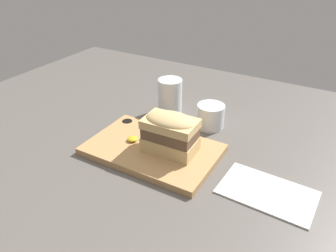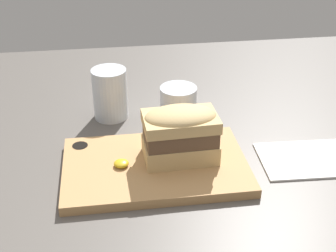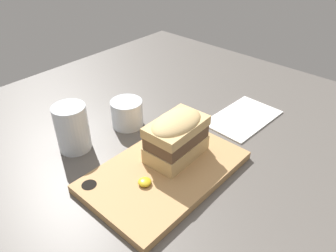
{
  "view_description": "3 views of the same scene",
  "coord_description": "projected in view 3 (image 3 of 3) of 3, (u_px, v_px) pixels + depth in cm",
  "views": [
    {
      "loc": [
        43.93,
        -66.22,
        52.61
      ],
      "look_at": [
        7.22,
        -2.5,
        10.04
      ],
      "focal_mm": 35.0,
      "sensor_mm": 36.0,
      "label": 1
    },
    {
      "loc": [
        -4.02,
        -77.57,
        53.93
      ],
      "look_at": [
        6.44,
        -3.6,
        10.84
      ],
      "focal_mm": 50.0,
      "sensor_mm": 36.0,
      "label": 2
    },
    {
      "loc": [
        -35.58,
        -41.36,
        51.35
      ],
      "look_at": [
        9.3,
        -0.84,
        10.27
      ],
      "focal_mm": 35.0,
      "sensor_mm": 36.0,
      "label": 3
    }
  ],
  "objects": [
    {
      "name": "mustard_dollop",
      "position": [
        145.0,
        182.0,
        0.67
      ],
      "size": [
        2.79,
        2.79,
        1.12
      ],
      "color": "gold",
      "rests_on": "serving_board"
    },
    {
      "name": "dining_table",
      "position": [
        137.0,
        176.0,
        0.73
      ],
      "size": [
        151.87,
        126.07,
        2.0
      ],
      "color": "#56514C",
      "rests_on": "ground"
    },
    {
      "name": "napkin",
      "position": [
        243.0,
        118.0,
        0.91
      ],
      "size": [
        21.58,
        13.92,
        0.4
      ],
      "rotation": [
        0.0,
        0.0,
        -0.05
      ],
      "color": "white",
      "rests_on": "dining_table"
    },
    {
      "name": "serving_board",
      "position": [
        164.0,
        171.0,
        0.72
      ],
      "size": [
        34.65,
        22.19,
        1.9
      ],
      "color": "tan",
      "rests_on": "dining_table"
    },
    {
      "name": "water_glass",
      "position": [
        73.0,
        131.0,
        0.77
      ],
      "size": [
        7.78,
        7.78,
        11.59
      ],
      "color": "silver",
      "rests_on": "dining_table"
    },
    {
      "name": "wine_glass",
      "position": [
        127.0,
        114.0,
        0.86
      ],
      "size": [
        8.36,
        8.36,
        7.24
      ],
      "color": "silver",
      "rests_on": "dining_table"
    },
    {
      "name": "sandwich",
      "position": [
        176.0,
        135.0,
        0.71
      ],
      "size": [
        13.99,
        9.03,
        10.58
      ],
      "rotation": [
        0.0,
        0.0,
        0.04
      ],
      "color": "tan",
      "rests_on": "serving_board"
    }
  ]
}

